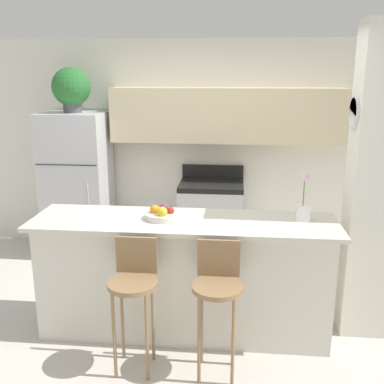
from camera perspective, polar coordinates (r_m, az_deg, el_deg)
ground_plane at (r=4.08m, az=-1.01°, el=-17.07°), size 14.00×14.00×0.00m
wall_back at (r=5.43m, az=2.52°, el=7.21°), size 5.60×0.38×2.55m
pillar_right at (r=3.88m, az=21.85°, el=0.72°), size 0.38×0.32×2.55m
counter_bar at (r=3.83m, az=-1.04°, el=-10.63°), size 2.49×0.68×1.00m
refrigerator at (r=5.56m, az=-14.32°, el=0.89°), size 0.73×0.67×1.72m
stove_range at (r=5.39m, az=2.43°, el=-3.47°), size 0.75×0.59×1.07m
bar_stool_left at (r=3.35m, az=-7.40°, el=-11.61°), size 0.36×0.36×1.00m
bar_stool_right at (r=3.27m, az=3.27°, el=-12.16°), size 0.36×0.36×1.00m
potted_plant_on_fridge at (r=5.41m, az=-15.10°, el=12.64°), size 0.44×0.44×0.51m
orchid_vase at (r=3.71m, az=13.91°, el=-1.68°), size 0.10×0.10×0.39m
fruit_bowl at (r=3.67m, az=-3.77°, el=-2.82°), size 0.29×0.29×0.12m
trash_bin at (r=5.38m, az=-8.74°, el=-6.74°), size 0.28×0.28×0.38m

